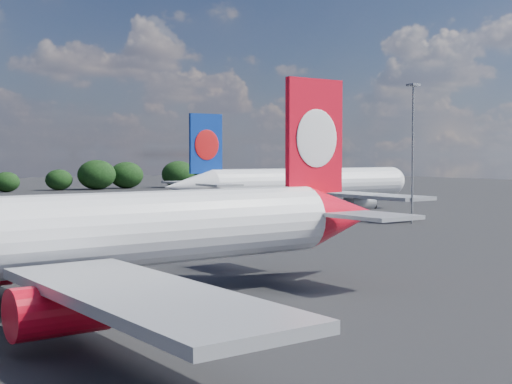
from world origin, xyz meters
TOP-DOWN VIEW (x-y plane):
  - qantas_airliner at (3.97, 13.84)m, footprint 53.30×50.66m
  - china_southern_airliner at (65.31, 71.74)m, footprint 54.29×51.53m
  - floodlight_mast_near at (67.68, 45.97)m, footprint 1.60×1.60m

SIDE VIEW (x-z plane):
  - qantas_airliner at x=3.97m, z-range -3.40..14.00m
  - china_southern_airliner at x=65.31m, z-range -3.47..14.29m
  - floodlight_mast_near at x=67.68m, z-range 3.26..25.17m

